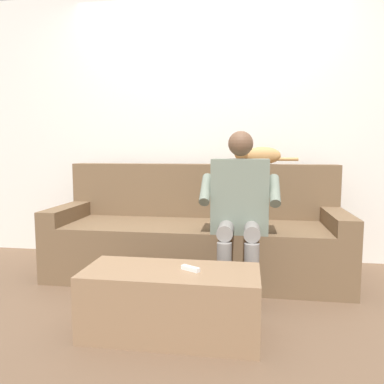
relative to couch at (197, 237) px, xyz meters
The scene contains 7 objects.
ground_plane 0.82m from the couch, 90.00° to the left, with size 8.00×8.00×0.00m, color brown.
back_wall 1.11m from the couch, 90.00° to the right, with size 5.41×0.06×2.57m, color silver.
couch is the anchor object (origin of this frame).
coffee_table 1.10m from the couch, 90.00° to the left, with size 1.00×0.43×0.38m.
person_solo_seated 0.66m from the couch, 132.20° to the left, with size 0.57×0.53×1.20m.
cat_on_backrest 0.90m from the couch, 151.73° to the right, with size 0.56×0.13×0.17m.
remote_white 1.10m from the couch, 95.88° to the left, with size 0.12×0.03×0.02m, color white.
Camera 1 is at (-0.43, 2.95, 1.06)m, focal length 34.78 mm.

